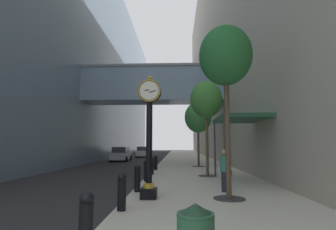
{
  "coord_description": "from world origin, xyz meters",
  "views": [
    {
      "loc": [
        1.83,
        -1.95,
        2.01
      ],
      "look_at": [
        0.95,
        21.57,
        4.73
      ],
      "focal_mm": 26.97,
      "sensor_mm": 36.0,
      "label": 1
    }
  ],
  "objects_px": {
    "bollard_sixth": "(156,162)",
    "car_white_mid": "(143,152)",
    "street_tree_mid_near": "(206,100)",
    "street_tree_mid_far": "(198,117)",
    "pedestrian_walking": "(225,169)",
    "bollard_second": "(122,191)",
    "bollard_nearest": "(86,220)",
    "bollard_fifth": "(152,166)",
    "pedestrian_by_clock": "(226,161)",
    "street_clock": "(149,130)",
    "bollard_fourth": "(146,170)",
    "bollard_third": "(137,178)",
    "street_tree_near": "(225,57)",
    "car_silver_near": "(121,154)"
  },
  "relations": [
    {
      "from": "street_tree_near",
      "to": "street_tree_mid_far",
      "type": "bearing_deg",
      "value": 90.0
    },
    {
      "from": "bollard_second",
      "to": "street_tree_mid_near",
      "type": "relative_size",
      "value": 0.18
    },
    {
      "from": "pedestrian_by_clock",
      "to": "bollard_third",
      "type": "bearing_deg",
      "value": -131.71
    },
    {
      "from": "bollard_second",
      "to": "pedestrian_by_clock",
      "type": "xyz_separation_m",
      "value": [
        4.47,
        7.84,
        0.35
      ]
    },
    {
      "from": "bollard_nearest",
      "to": "street_tree_mid_far",
      "type": "height_order",
      "value": "street_tree_mid_far"
    },
    {
      "from": "bollard_third",
      "to": "bollard_fourth",
      "type": "distance_m",
      "value": 2.83
    },
    {
      "from": "bollard_nearest",
      "to": "street_tree_mid_near",
      "type": "bearing_deg",
      "value": 72.63
    },
    {
      "from": "bollard_second",
      "to": "street_clock",
      "type": "bearing_deg",
      "value": 69.91
    },
    {
      "from": "bollard_sixth",
      "to": "pedestrian_walking",
      "type": "height_order",
      "value": "pedestrian_walking"
    },
    {
      "from": "street_clock",
      "to": "bollard_fifth",
      "type": "distance_m",
      "value": 7.13
    },
    {
      "from": "street_tree_near",
      "to": "pedestrian_by_clock",
      "type": "distance_m",
      "value": 7.51
    },
    {
      "from": "bollard_fifth",
      "to": "pedestrian_walking",
      "type": "relative_size",
      "value": 0.64
    },
    {
      "from": "street_tree_mid_far",
      "to": "pedestrian_walking",
      "type": "relative_size",
      "value": 3.32
    },
    {
      "from": "bollard_fifth",
      "to": "car_silver_near",
      "type": "xyz_separation_m",
      "value": [
        -5.13,
        14.23,
        0.12
      ]
    },
    {
      "from": "street_clock",
      "to": "pedestrian_walking",
      "type": "height_order",
      "value": "street_clock"
    },
    {
      "from": "street_clock",
      "to": "bollard_fourth",
      "type": "relative_size",
      "value": 4.14
    },
    {
      "from": "street_clock",
      "to": "street_tree_near",
      "type": "height_order",
      "value": "street_tree_near"
    },
    {
      "from": "bollard_nearest",
      "to": "pedestrian_walking",
      "type": "xyz_separation_m",
      "value": [
        3.46,
        5.77,
        0.32
      ]
    },
    {
      "from": "bollard_fifth",
      "to": "pedestrian_walking",
      "type": "bearing_deg",
      "value": -58.0
    },
    {
      "from": "street_tree_mid_far",
      "to": "pedestrian_by_clock",
      "type": "xyz_separation_m",
      "value": [
        1.1,
        -6.34,
        -3.24
      ]
    },
    {
      "from": "car_silver_near",
      "to": "car_white_mid",
      "type": "relative_size",
      "value": 0.89
    },
    {
      "from": "bollard_third",
      "to": "street_tree_mid_near",
      "type": "xyz_separation_m",
      "value": [
        3.36,
        5.1,
        3.98
      ]
    },
    {
      "from": "bollard_fourth",
      "to": "bollard_sixth",
      "type": "distance_m",
      "value": 5.65
    },
    {
      "from": "pedestrian_by_clock",
      "to": "car_silver_near",
      "type": "distance_m",
      "value": 17.7
    },
    {
      "from": "bollard_sixth",
      "to": "car_white_mid",
      "type": "height_order",
      "value": "car_white_mid"
    },
    {
      "from": "bollard_third",
      "to": "car_white_mid",
      "type": "bearing_deg",
      "value": 97.3
    },
    {
      "from": "bollard_fourth",
      "to": "bollard_fifth",
      "type": "distance_m",
      "value": 2.83
    },
    {
      "from": "bollard_fourth",
      "to": "car_silver_near",
      "type": "distance_m",
      "value": 17.81
    },
    {
      "from": "bollard_nearest",
      "to": "street_tree_mid_far",
      "type": "bearing_deg",
      "value": 78.81
    },
    {
      "from": "street_tree_near",
      "to": "car_white_mid",
      "type": "bearing_deg",
      "value": 103.14
    },
    {
      "from": "street_tree_mid_far",
      "to": "pedestrian_by_clock",
      "type": "height_order",
      "value": "street_tree_mid_far"
    },
    {
      "from": "street_clock",
      "to": "car_white_mid",
      "type": "height_order",
      "value": "street_clock"
    },
    {
      "from": "bollard_fifth",
      "to": "street_tree_near",
      "type": "distance_m",
      "value": 8.82
    },
    {
      "from": "bollard_sixth",
      "to": "street_tree_mid_near",
      "type": "height_order",
      "value": "street_tree_mid_near"
    },
    {
      "from": "street_clock",
      "to": "pedestrian_walking",
      "type": "relative_size",
      "value": 2.63
    },
    {
      "from": "bollard_nearest",
      "to": "pedestrian_walking",
      "type": "height_order",
      "value": "pedestrian_walking"
    },
    {
      "from": "bollard_fourth",
      "to": "car_white_mid",
      "type": "bearing_deg",
      "value": 98.07
    },
    {
      "from": "street_tree_mid_near",
      "to": "pedestrian_walking",
      "type": "distance_m",
      "value": 6.19
    },
    {
      "from": "bollard_second",
      "to": "pedestrian_by_clock",
      "type": "relative_size",
      "value": 0.62
    },
    {
      "from": "bollard_fourth",
      "to": "car_silver_near",
      "type": "xyz_separation_m",
      "value": [
        -5.13,
        17.06,
        0.12
      ]
    },
    {
      "from": "bollard_fourth",
      "to": "bollard_sixth",
      "type": "xyz_separation_m",
      "value": [
        0.0,
        5.65,
        0.0
      ]
    },
    {
      "from": "bollard_nearest",
      "to": "pedestrian_walking",
      "type": "distance_m",
      "value": 6.73
    },
    {
      "from": "bollard_second",
      "to": "pedestrian_by_clock",
      "type": "height_order",
      "value": "pedestrian_by_clock"
    },
    {
      "from": "bollard_sixth",
      "to": "car_silver_near",
      "type": "bearing_deg",
      "value": 114.21
    },
    {
      "from": "bollard_third",
      "to": "car_silver_near",
      "type": "relative_size",
      "value": 0.26
    },
    {
      "from": "bollard_nearest",
      "to": "car_silver_near",
      "type": "xyz_separation_m",
      "value": [
        -5.13,
        25.54,
        0.12
      ]
    },
    {
      "from": "street_clock",
      "to": "bollard_fifth",
      "type": "height_order",
      "value": "street_clock"
    },
    {
      "from": "bollard_fifth",
      "to": "car_silver_near",
      "type": "bearing_deg",
      "value": 109.81
    },
    {
      "from": "bollard_nearest",
      "to": "street_tree_mid_far",
      "type": "distance_m",
      "value": 17.7
    },
    {
      "from": "street_tree_near",
      "to": "car_white_mid",
      "type": "height_order",
      "value": "street_tree_near"
    }
  ]
}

